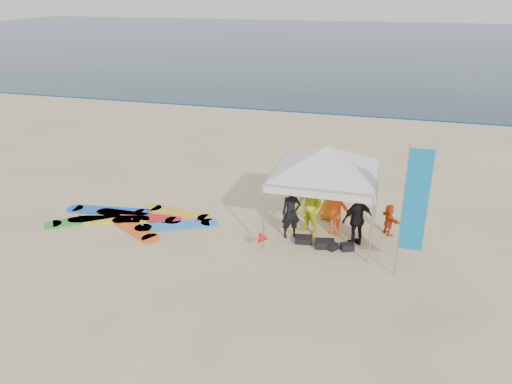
{
  "coord_description": "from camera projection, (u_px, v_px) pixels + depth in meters",
  "views": [
    {
      "loc": [
        3.7,
        -10.94,
        7.03
      ],
      "look_at": [
        -0.14,
        2.6,
        1.2
      ],
      "focal_mm": 35.0,
      "sensor_mm": 36.0,
      "label": 1
    }
  ],
  "objects": [
    {
      "name": "canopy_tent",
      "position": [
        327.0,
        146.0,
        14.33
      ],
      "size": [
        4.2,
        4.2,
        3.17
      ],
      "color": "#A5A5A8",
      "rests_on": "ground"
    },
    {
      "name": "ground",
      "position": [
        235.0,
        270.0,
        13.35
      ],
      "size": [
        120.0,
        120.0,
        0.0
      ],
      "primitive_type": "plane",
      "color": "beige",
      "rests_on": "ground"
    },
    {
      "name": "surfboard_spread",
      "position": [
        133.0,
        219.0,
        16.18
      ],
      "size": [
        5.01,
        2.53,
        0.07
      ],
      "color": "blue",
      "rests_on": "ground"
    },
    {
      "name": "person_black_b",
      "position": [
        357.0,
        219.0,
        14.35
      ],
      "size": [
        1.01,
        0.89,
        1.64
      ],
      "primitive_type": "imported",
      "rotation": [
        0.0,
        0.0,
        3.77
      ],
      "color": "black",
      "rests_on": "ground"
    },
    {
      "name": "person_seated",
      "position": [
        389.0,
        220.0,
        15.08
      ],
      "size": [
        0.74,
        0.91,
        0.97
      ],
      "primitive_type": "imported",
      "rotation": [
        0.0,
        0.0,
        2.16
      ],
      "color": "#CE4412",
      "rests_on": "ground"
    },
    {
      "name": "person_black_a",
      "position": [
        291.0,
        213.0,
        14.81
      ],
      "size": [
        0.69,
        0.61,
        1.59
      ],
      "primitive_type": "imported",
      "rotation": [
        0.0,
        0.0,
        0.49
      ],
      "color": "black",
      "rests_on": "ground"
    },
    {
      "name": "person_yellow",
      "position": [
        310.0,
        207.0,
        14.86
      ],
      "size": [
        1.16,
        1.12,
        1.88
      ],
      "primitive_type": "imported",
      "rotation": [
        0.0,
        0.0,
        -0.66
      ],
      "color": "#D7F122",
      "rests_on": "ground"
    },
    {
      "name": "marker_pennant",
      "position": [
        264.0,
        238.0,
        13.94
      ],
      "size": [
        0.28,
        0.28,
        0.64
      ],
      "color": "#A5A5A8",
      "rests_on": "ground"
    },
    {
      "name": "ocean",
      "position": [
        374.0,
        42.0,
        66.66
      ],
      "size": [
        160.0,
        84.0,
        0.08
      ],
      "primitive_type": "cube",
      "color": "#0C2633",
      "rests_on": "ground"
    },
    {
      "name": "person_orange_b",
      "position": [
        329.0,
        197.0,
        15.99
      ],
      "size": [
        0.82,
        0.6,
        1.55
      ],
      "primitive_type": "imported",
      "rotation": [
        0.0,
        0.0,
        2.99
      ],
      "color": "orange",
      "rests_on": "ground"
    },
    {
      "name": "shoreline_foam",
      "position": [
        330.0,
        114.0,
        29.52
      ],
      "size": [
        160.0,
        1.2,
        0.01
      ],
      "primitive_type": "cube",
      "color": "silver",
      "rests_on": "ground"
    },
    {
      "name": "feather_flag",
      "position": [
        415.0,
        202.0,
        12.21
      ],
      "size": [
        0.61,
        0.04,
        3.6
      ],
      "color": "#A5A5A8",
      "rests_on": "ground"
    },
    {
      "name": "person_orange_a",
      "position": [
        336.0,
        209.0,
        15.02
      ],
      "size": [
        1.06,
        0.64,
        1.6
      ],
      "primitive_type": "imported",
      "rotation": [
        0.0,
        0.0,
        3.19
      ],
      "color": "#FF5016",
      "rests_on": "ground"
    },
    {
      "name": "gear_pile",
      "position": [
        323.0,
        243.0,
        14.5
      ],
      "size": [
        1.79,
        0.65,
        0.22
      ],
      "color": "black",
      "rests_on": "ground"
    }
  ]
}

